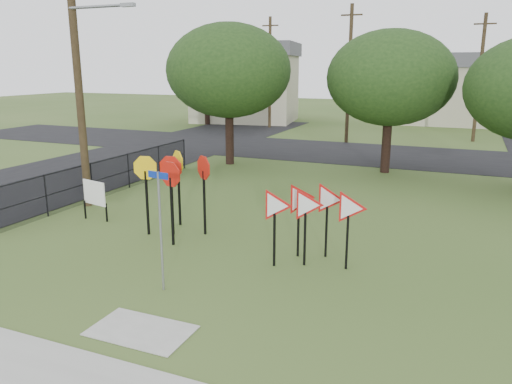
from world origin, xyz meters
TOP-DOWN VIEW (x-y plane):
  - ground at (0.00, 0.00)m, footprint 140.00×140.00m
  - sidewalk at (0.00, -4.20)m, footprint 30.00×1.60m
  - street_left at (-12.00, 10.00)m, footprint 8.00×50.00m
  - street_far at (0.00, 20.00)m, footprint 60.00×8.00m
  - curb_pad at (0.00, -2.40)m, footprint 2.00×1.20m
  - street_name_sign at (-0.64, -0.62)m, footprint 0.58×0.12m
  - stop_sign_cluster at (-2.49, 2.92)m, footprint 2.31×2.05m
  - yield_sign_cluster at (2.01, 2.33)m, footprint 2.70×1.29m
  - info_board at (-5.78, 3.12)m, footprint 1.07×0.29m
  - utility_pole_main at (-7.24, 4.50)m, footprint 3.55×0.33m
  - far_pole_a at (-2.00, 24.00)m, footprint 1.40×0.24m
  - far_pole_b at (6.00, 28.00)m, footprint 1.40×0.24m
  - far_pole_c at (-10.00, 30.00)m, footprint 1.40×0.24m
  - fence_run at (-7.60, 6.25)m, footprint 0.05×11.55m
  - house_left at (-14.00, 34.00)m, footprint 10.58×8.88m
  - house_mid at (4.00, 40.00)m, footprint 8.40×8.40m
  - tree_near_left at (-6.00, 14.00)m, footprint 6.40×6.40m
  - tree_near_mid at (2.00, 15.00)m, footprint 6.00×6.00m
  - tree_far_left at (-16.00, 30.00)m, footprint 6.80×6.80m

SIDE VIEW (x-z plane):
  - ground at x=0.00m, z-range 0.00..0.00m
  - sidewalk at x=0.00m, z-range 0.00..0.02m
  - street_left at x=-12.00m, z-range 0.00..0.02m
  - street_far at x=0.00m, z-range 0.00..0.02m
  - curb_pad at x=0.00m, z-range 0.00..0.02m
  - fence_run at x=-7.60m, z-range 0.03..1.53m
  - info_board at x=-5.78m, z-range 0.23..1.60m
  - yield_sign_cluster at x=2.01m, z-range 0.51..2.62m
  - street_name_sign at x=-0.64m, z-range 0.22..3.04m
  - stop_sign_cluster at x=-2.49m, z-range 0.60..3.09m
  - house_mid at x=4.00m, z-range 0.05..6.25m
  - house_left at x=-14.00m, z-range 0.05..7.25m
  - far_pole_b at x=6.00m, z-range 0.10..8.60m
  - tree_near_mid at x=2.00m, z-range 1.14..7.94m
  - far_pole_a at x=-2.00m, z-range 0.10..9.10m
  - far_pole_c at x=-10.00m, z-range 0.10..9.10m
  - tree_near_left at x=-6.00m, z-range 1.22..8.49m
  - tree_far_left at x=-16.00m, z-range 1.31..9.04m
  - utility_pole_main at x=-7.24m, z-range 0.21..10.21m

